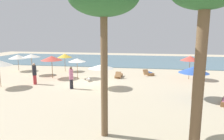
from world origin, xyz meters
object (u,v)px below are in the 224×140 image
(palm_0, at_px, (104,0))
(dog, at_px, (89,79))
(umbrella_7, at_px, (194,70))
(person_1, at_px, (71,78))
(umbrella_2, at_px, (52,58))
(umbrella_8, at_px, (77,60))
(lounger_1, at_px, (148,73))
(umbrella_5, at_px, (101,66))
(lounger_0, at_px, (119,76))
(umbrella_4, at_px, (190,58))
(person_0, at_px, (35,74))
(umbrella_6, at_px, (65,56))
(umbrella_1, at_px, (18,57))
(umbrella_0, at_px, (31,56))

(palm_0, xyz_separation_m, dog, (-3.64, 9.92, -5.60))
(umbrella_7, distance_m, person_1, 9.32)
(umbrella_2, height_order, umbrella_8, umbrella_2)
(umbrella_8, relative_size, lounger_1, 1.14)
(umbrella_7, distance_m, palm_0, 8.62)
(umbrella_5, xyz_separation_m, umbrella_8, (-3.22, 3.20, 0.06))
(lounger_0, relative_size, dog, 2.27)
(umbrella_5, bearing_deg, lounger_1, 57.58)
(umbrella_4, xyz_separation_m, lounger_1, (-3.94, 1.59, -1.94))
(umbrella_5, xyz_separation_m, person_0, (-6.12, 0.14, -0.83))
(umbrella_4, distance_m, lounger_1, 4.67)
(umbrella_6, height_order, person_0, umbrella_6)
(umbrella_1, bearing_deg, umbrella_6, 7.51)
(umbrella_5, height_order, person_0, umbrella_5)
(umbrella_7, bearing_deg, umbrella_6, 146.39)
(umbrella_4, relative_size, person_1, 1.28)
(umbrella_6, xyz_separation_m, umbrella_7, (12.88, -8.56, 0.17))
(lounger_1, xyz_separation_m, person_1, (-6.26, -6.92, 0.76))
(umbrella_5, distance_m, umbrella_8, 4.54)
(person_0, height_order, person_1, person_0)
(umbrella_0, distance_m, dog, 7.57)
(umbrella_1, relative_size, umbrella_6, 1.01)
(umbrella_5, distance_m, person_0, 6.18)
(umbrella_0, relative_size, umbrella_4, 0.98)
(palm_0, bearing_deg, lounger_0, 95.07)
(umbrella_5, height_order, umbrella_8, umbrella_8)
(umbrella_2, xyz_separation_m, umbrella_7, (12.62, -4.67, 0.01))
(umbrella_6, distance_m, dog, 6.59)
(umbrella_5, relative_size, umbrella_6, 1.00)
(umbrella_0, xyz_separation_m, lounger_1, (12.66, 2.11, -1.94))
(umbrella_8, xyz_separation_m, person_1, (0.88, -3.95, -0.93))
(dog, bearing_deg, person_0, -156.43)
(umbrella_1, distance_m, dog, 10.88)
(umbrella_0, relative_size, umbrella_5, 1.08)
(umbrella_8, bearing_deg, umbrella_1, 161.92)
(palm_0, bearing_deg, umbrella_7, 50.81)
(umbrella_5, relative_size, person_0, 1.11)
(palm_0, bearing_deg, lounger_1, 81.96)
(umbrella_5, bearing_deg, umbrella_4, 30.25)
(umbrella_7, bearing_deg, lounger_1, 110.14)
(lounger_0, bearing_deg, umbrella_6, 161.23)
(umbrella_2, bearing_deg, lounger_1, 18.92)
(umbrella_2, xyz_separation_m, umbrella_6, (-0.26, 3.89, -0.15))
(lounger_0, xyz_separation_m, person_0, (-6.97, -4.26, 0.81))
(lounger_1, bearing_deg, umbrella_1, -179.31)
(lounger_1, relative_size, person_0, 0.93)
(umbrella_8, relative_size, dog, 2.68)
(umbrella_1, relative_size, person_0, 1.12)
(lounger_0, relative_size, person_0, 0.90)
(lounger_0, height_order, dog, lounger_0)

